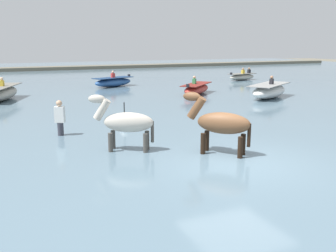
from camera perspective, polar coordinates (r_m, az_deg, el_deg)
The scene contains 12 objects.
ground_plane at distance 10.44m, azimuth 10.14°, elevation -7.48°, with size 120.00×120.00×0.00m, color #666051.
water_surface at distance 19.22m, azimuth -6.63°, elevation 2.42°, with size 90.00×90.00×0.43m, color slate.
horse_lead_bay at distance 10.70m, azimuth 7.87°, elevation 0.19°, with size 1.61×1.67×2.15m.
horse_trailing_pinto at distance 11.03m, azimuth -6.33°, elevation 0.31°, with size 1.82×1.19×2.06m.
boat_near_starboard at distance 32.79m, azimuth 11.02°, elevation 7.26°, with size 2.81×1.46×1.03m.
boat_far_offshore at distance 27.64m, azimuth -8.18°, elevation 6.54°, with size 3.28×2.22×1.13m.
boat_distant_east at distance 22.69m, azimuth -23.79°, elevation 4.52°, with size 2.55×4.02×1.26m.
boat_near_port at distance 22.44m, azimuth 14.88°, elevation 5.09°, with size 3.90×3.15×1.27m.
boat_mid_channel at distance 23.45m, azimuth 4.28°, elevation 5.57°, with size 3.14×3.06×1.10m.
person_wading_mid at distance 13.35m, azimuth -15.81°, elevation 0.48°, with size 0.38×0.33×1.63m.
channel_buoy at distance 14.45m, azimuth -6.52°, elevation 0.80°, with size 0.39×0.39×0.90m.
far_shoreline at distance 46.34m, azimuth -17.03°, elevation 7.99°, with size 80.00×2.40×0.80m, color #605B4C.
Camera 1 is at (-5.57, -8.10, 3.51)m, focal length 40.76 mm.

